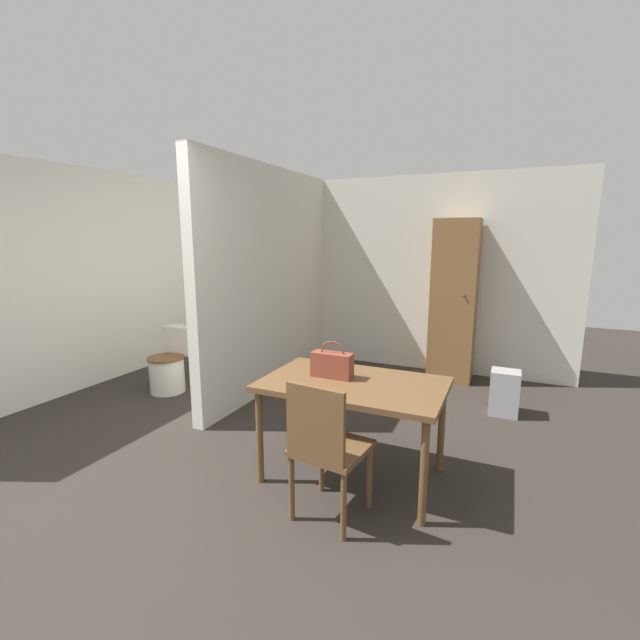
{
  "coord_description": "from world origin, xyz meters",
  "views": [
    {
      "loc": [
        2.07,
        -1.6,
        1.73
      ],
      "look_at": [
        0.48,
        1.93,
        0.98
      ],
      "focal_mm": 24.0,
      "sensor_mm": 36.0,
      "label": 1
    }
  ],
  "objects_px": {
    "dining_table": "(353,391)",
    "handbag": "(332,364)",
    "wooden_cabinet": "(454,301)",
    "space_heater": "(504,393)",
    "toilet": "(171,365)",
    "wooden_chair": "(326,445)"
  },
  "relations": [
    {
      "from": "wooden_chair",
      "to": "space_heater",
      "type": "distance_m",
      "value": 2.42
    },
    {
      "from": "dining_table",
      "to": "wooden_cabinet",
      "type": "distance_m",
      "value": 2.65
    },
    {
      "from": "wooden_chair",
      "to": "space_heater",
      "type": "bearing_deg",
      "value": 73.02
    },
    {
      "from": "handbag",
      "to": "wooden_cabinet",
      "type": "xyz_separation_m",
      "value": [
        0.52,
        2.58,
        0.15
      ]
    },
    {
      "from": "dining_table",
      "to": "toilet",
      "type": "xyz_separation_m",
      "value": [
        -2.52,
        0.86,
        -0.36
      ]
    },
    {
      "from": "toilet",
      "to": "handbag",
      "type": "height_order",
      "value": "handbag"
    },
    {
      "from": "space_heater",
      "to": "wooden_cabinet",
      "type": "bearing_deg",
      "value": 124.4
    },
    {
      "from": "toilet",
      "to": "space_heater",
      "type": "relative_size",
      "value": 1.59
    },
    {
      "from": "dining_table",
      "to": "space_heater",
      "type": "bearing_deg",
      "value": 59.64
    },
    {
      "from": "dining_table",
      "to": "space_heater",
      "type": "distance_m",
      "value": 1.99
    },
    {
      "from": "wooden_chair",
      "to": "wooden_cabinet",
      "type": "xyz_separation_m",
      "value": [
        0.32,
        3.14,
        0.48
      ]
    },
    {
      "from": "handbag",
      "to": "toilet",
      "type": "bearing_deg",
      "value": 160.6
    },
    {
      "from": "toilet",
      "to": "space_heater",
      "type": "xyz_separation_m",
      "value": [
        3.5,
        0.82,
        -0.07
      ]
    },
    {
      "from": "wooden_chair",
      "to": "toilet",
      "type": "distance_m",
      "value": 2.9
    },
    {
      "from": "wooden_chair",
      "to": "space_heater",
      "type": "relative_size",
      "value": 2.03
    },
    {
      "from": "dining_table",
      "to": "wooden_chair",
      "type": "bearing_deg",
      "value": -87.84
    },
    {
      "from": "wooden_cabinet",
      "to": "space_heater",
      "type": "xyz_separation_m",
      "value": [
        0.64,
        -0.94,
        -0.75
      ]
    },
    {
      "from": "toilet",
      "to": "handbag",
      "type": "distance_m",
      "value": 2.54
    },
    {
      "from": "dining_table",
      "to": "wooden_chair",
      "type": "distance_m",
      "value": 0.55
    },
    {
      "from": "wooden_chair",
      "to": "wooden_cabinet",
      "type": "distance_m",
      "value": 3.2
    },
    {
      "from": "dining_table",
      "to": "handbag",
      "type": "height_order",
      "value": "handbag"
    },
    {
      "from": "handbag",
      "to": "wooden_cabinet",
      "type": "relative_size",
      "value": 0.15
    }
  ]
}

